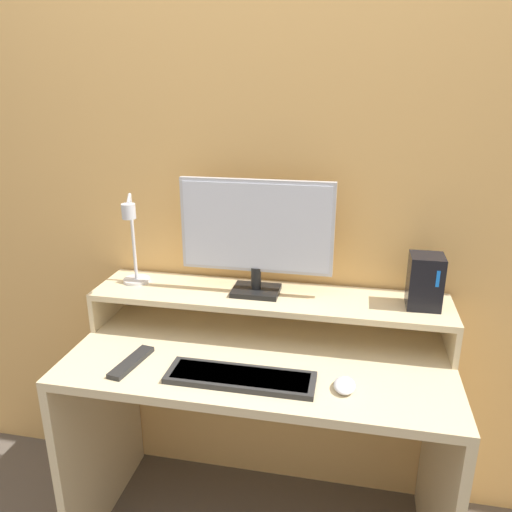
{
  "coord_description": "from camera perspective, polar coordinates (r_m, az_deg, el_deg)",
  "views": [
    {
      "loc": [
        0.28,
        -1.14,
        1.64
      ],
      "look_at": [
        -0.02,
        0.33,
        1.12
      ],
      "focal_mm": 35.0,
      "sensor_mm": 36.0,
      "label": 1
    }
  ],
  "objects": [
    {
      "name": "wall_back",
      "position": [
        1.84,
        2.47,
        6.97
      ],
      "size": [
        6.0,
        0.05,
        2.5
      ],
      "color": "#E5AD60",
      "rests_on": "ground_plane"
    },
    {
      "name": "desk",
      "position": [
        1.83,
        0.4,
        -17.29
      ],
      "size": [
        1.27,
        0.6,
        0.78
      ],
      "color": "beige",
      "rests_on": "ground_plane"
    },
    {
      "name": "monitor_shelf",
      "position": [
        1.79,
        1.45,
        -5.05
      ],
      "size": [
        1.27,
        0.27,
        0.15
      ],
      "color": "beige",
      "rests_on": "desk"
    },
    {
      "name": "monitor",
      "position": [
        1.72,
        0.02,
        2.76
      ],
      "size": [
        0.53,
        0.13,
        0.41
      ],
      "color": "black",
      "rests_on": "monitor_shelf"
    },
    {
      "name": "desk_lamp",
      "position": [
        1.84,
        -13.89,
        1.3
      ],
      "size": [
        0.13,
        0.21,
        0.34
      ],
      "color": "silver",
      "rests_on": "monitor_shelf"
    },
    {
      "name": "router_dock",
      "position": [
        1.75,
        18.75,
        -2.76
      ],
      "size": [
        0.11,
        0.11,
        0.18
      ],
      "color": "black",
      "rests_on": "monitor_shelf"
    },
    {
      "name": "keyboard",
      "position": [
        1.57,
        -1.79,
        -13.69
      ],
      "size": [
        0.46,
        0.14,
        0.02
      ],
      "color": "#282828",
      "rests_on": "desk"
    },
    {
      "name": "mouse",
      "position": [
        1.55,
        10.08,
        -14.34
      ],
      "size": [
        0.07,
        0.09,
        0.03
      ],
      "color": "silver",
      "rests_on": "desk"
    },
    {
      "name": "remote_control",
      "position": [
        1.69,
        -14.05,
        -11.69
      ],
      "size": [
        0.08,
        0.2,
        0.02
      ],
      "color": "black",
      "rests_on": "desk"
    }
  ]
}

